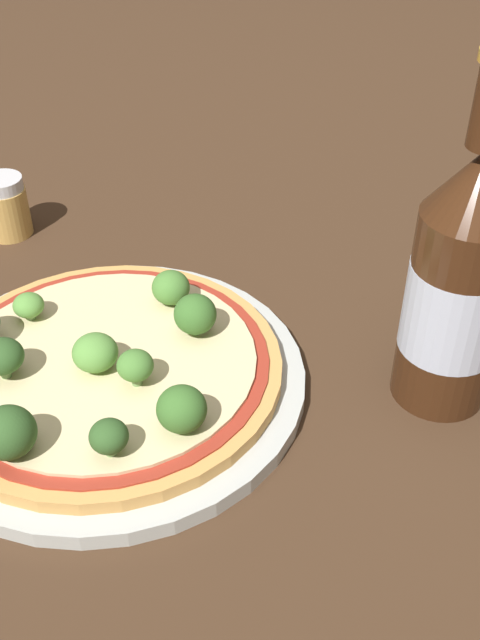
{
  "coord_description": "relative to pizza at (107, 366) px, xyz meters",
  "views": [
    {
      "loc": [
        0.28,
        -0.29,
        0.36
      ],
      "look_at": [
        0.07,
        0.03,
        0.06
      ],
      "focal_mm": 42.0,
      "sensor_mm": 36.0,
      "label": 1
    }
  ],
  "objects": [
    {
      "name": "ground_plane",
      "position": [
        0.01,
        0.02,
        -0.02
      ],
      "size": [
        3.0,
        3.0,
        0.0
      ],
      "primitive_type": "plane",
      "color": "#3D2819"
    },
    {
      "name": "plate",
      "position": [
        0.0,
        0.0,
        -0.01
      ],
      "size": [
        0.28,
        0.28,
        0.01
      ],
      "color": "#B2B7B2",
      "rests_on": "ground_plane"
    },
    {
      "name": "pizza",
      "position": [
        0.0,
        0.0,
        0.0
      ],
      "size": [
        0.25,
        0.25,
        0.01
      ],
      "color": "tan",
      "rests_on": "plate"
    },
    {
      "name": "broccoli_floret_0",
      "position": [
        -0.08,
        0.0,
        0.02
      ],
      "size": [
        0.02,
        0.02,
        0.02
      ],
      "color": "#6B8E51",
      "rests_on": "pizza"
    },
    {
      "name": "broccoli_floret_1",
      "position": [
        0.04,
        0.06,
        0.02
      ],
      "size": [
        0.03,
        0.03,
        0.03
      ],
      "color": "#6B8E51",
      "rests_on": "pizza"
    },
    {
      "name": "broccoli_floret_2",
      "position": [
        0.08,
        -0.02,
        0.02
      ],
      "size": [
        0.03,
        0.03,
        0.03
      ],
      "color": "#6B8E51",
      "rests_on": "pizza"
    },
    {
      "name": "broccoli_floret_3",
      "position": [
        -0.04,
        -0.05,
        0.02
      ],
      "size": [
        0.03,
        0.03,
        0.03
      ],
      "color": "#6B8E51",
      "rests_on": "pizza"
    },
    {
      "name": "broccoli_floret_5",
      "position": [
        -0.0,
        0.08,
        0.02
      ],
      "size": [
        0.03,
        0.03,
        0.03
      ],
      "color": "#6B8E51",
      "rests_on": "pizza"
    },
    {
      "name": "broccoli_floret_6",
      "position": [
        0.0,
        -0.01,
        0.02
      ],
      "size": [
        0.03,
        0.03,
        0.03
      ],
      "color": "#6B8E51",
      "rests_on": "pizza"
    },
    {
      "name": "broccoli_floret_7",
      "position": [
        0.01,
        -0.1,
        0.02
      ],
      "size": [
        0.03,
        0.03,
        0.03
      ],
      "color": "#6B8E51",
      "rests_on": "pizza"
    },
    {
      "name": "broccoli_floret_8",
      "position": [
        0.06,
        -0.06,
        0.02
      ],
      "size": [
        0.02,
        0.02,
        0.02
      ],
      "color": "#6B8E51",
      "rests_on": "pizza"
    },
    {
      "name": "broccoli_floret_9",
      "position": [
        0.03,
        -0.01,
        0.02
      ],
      "size": [
        0.02,
        0.02,
        0.03
      ],
      "color": "#6B8E51",
      "rests_on": "pizza"
    },
    {
      "name": "beer_bottle",
      "position": [
        0.2,
        0.12,
        0.07
      ],
      "size": [
        0.07,
        0.07,
        0.24
      ],
      "color": "#381E0F",
      "rests_on": "ground_plane"
    },
    {
      "name": "pepper_shaker",
      "position": [
        -0.22,
        0.11,
        0.01
      ],
      "size": [
        0.04,
        0.04,
        0.06
      ],
      "color": "tan",
      "rests_on": "ground_plane"
    }
  ]
}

